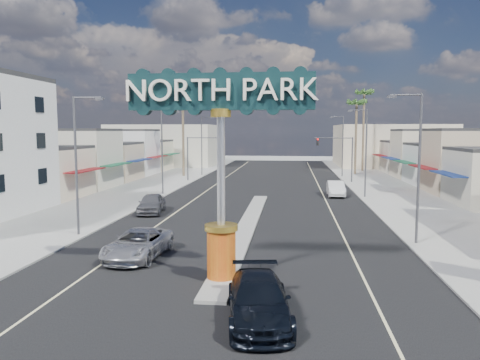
% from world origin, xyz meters
% --- Properties ---
extents(ground, '(160.00, 160.00, 0.00)m').
position_xyz_m(ground, '(0.00, 30.00, 0.00)').
color(ground, gray).
rests_on(ground, ground).
extents(road, '(20.00, 120.00, 0.01)m').
position_xyz_m(road, '(0.00, 30.00, 0.01)').
color(road, black).
rests_on(road, ground).
extents(median_island, '(1.30, 30.00, 0.16)m').
position_xyz_m(median_island, '(0.00, 14.00, 0.08)').
color(median_island, gray).
rests_on(median_island, ground).
extents(sidewalk_left, '(8.00, 120.00, 0.12)m').
position_xyz_m(sidewalk_left, '(-14.00, 30.00, 0.06)').
color(sidewalk_left, gray).
rests_on(sidewalk_left, ground).
extents(sidewalk_right, '(8.00, 120.00, 0.12)m').
position_xyz_m(sidewalk_right, '(14.00, 30.00, 0.06)').
color(sidewalk_right, gray).
rests_on(sidewalk_right, ground).
extents(storefront_row_left, '(12.00, 42.00, 6.00)m').
position_xyz_m(storefront_row_left, '(-24.00, 43.00, 3.00)').
color(storefront_row_left, beige).
rests_on(storefront_row_left, ground).
extents(storefront_row_right, '(12.00, 42.00, 6.00)m').
position_xyz_m(storefront_row_right, '(24.00, 43.00, 3.00)').
color(storefront_row_right, '#B7B29E').
rests_on(storefront_row_right, ground).
extents(backdrop_far_left, '(20.00, 20.00, 8.00)m').
position_xyz_m(backdrop_far_left, '(-22.00, 75.00, 4.00)').
color(backdrop_far_left, '#B7B29E').
rests_on(backdrop_far_left, ground).
extents(backdrop_far_right, '(20.00, 20.00, 8.00)m').
position_xyz_m(backdrop_far_right, '(22.00, 75.00, 4.00)').
color(backdrop_far_right, beige).
rests_on(backdrop_far_right, ground).
extents(gateway_sign, '(8.20, 1.50, 9.15)m').
position_xyz_m(gateway_sign, '(0.00, 1.98, 5.93)').
color(gateway_sign, red).
rests_on(gateway_sign, median_island).
extents(traffic_signal_left, '(5.09, 0.45, 6.00)m').
position_xyz_m(traffic_signal_left, '(-9.18, 43.99, 4.27)').
color(traffic_signal_left, '#47474C').
rests_on(traffic_signal_left, ground).
extents(traffic_signal_right, '(5.09, 0.45, 6.00)m').
position_xyz_m(traffic_signal_right, '(9.18, 43.99, 4.27)').
color(traffic_signal_right, '#47474C').
rests_on(traffic_signal_right, ground).
extents(streetlight_l_near, '(2.03, 0.22, 9.00)m').
position_xyz_m(streetlight_l_near, '(-10.43, 10.00, 5.07)').
color(streetlight_l_near, '#47474C').
rests_on(streetlight_l_near, ground).
extents(streetlight_l_mid, '(2.03, 0.22, 9.00)m').
position_xyz_m(streetlight_l_mid, '(-10.43, 30.00, 5.07)').
color(streetlight_l_mid, '#47474C').
rests_on(streetlight_l_mid, ground).
extents(streetlight_l_far, '(2.03, 0.22, 9.00)m').
position_xyz_m(streetlight_l_far, '(-10.43, 52.00, 5.07)').
color(streetlight_l_far, '#47474C').
rests_on(streetlight_l_far, ground).
extents(streetlight_r_near, '(2.03, 0.22, 9.00)m').
position_xyz_m(streetlight_r_near, '(10.43, 10.00, 5.07)').
color(streetlight_r_near, '#47474C').
rests_on(streetlight_r_near, ground).
extents(streetlight_r_mid, '(2.03, 0.22, 9.00)m').
position_xyz_m(streetlight_r_mid, '(10.43, 30.00, 5.07)').
color(streetlight_r_mid, '#47474C').
rests_on(streetlight_r_mid, ground).
extents(streetlight_r_far, '(2.03, 0.22, 9.00)m').
position_xyz_m(streetlight_r_far, '(10.43, 52.00, 5.07)').
color(streetlight_r_far, '#47474C').
rests_on(streetlight_r_far, ground).
extents(palm_left_far, '(2.60, 2.60, 13.10)m').
position_xyz_m(palm_left_far, '(-13.00, 50.00, 11.50)').
color(palm_left_far, brown).
rests_on(palm_left_far, ground).
extents(palm_right_mid, '(2.60, 2.60, 12.10)m').
position_xyz_m(palm_right_mid, '(13.00, 56.00, 10.60)').
color(palm_right_mid, brown).
rests_on(palm_right_mid, ground).
extents(palm_right_far, '(2.60, 2.60, 14.10)m').
position_xyz_m(palm_right_far, '(15.00, 62.00, 12.39)').
color(palm_right_far, brown).
rests_on(palm_right_far, ground).
extents(suv_left, '(2.90, 5.61, 1.51)m').
position_xyz_m(suv_left, '(-5.04, 5.37, 0.76)').
color(suv_left, silver).
rests_on(suv_left, ground).
extents(suv_right, '(2.88, 5.61, 1.56)m').
position_xyz_m(suv_right, '(2.00, -2.31, 0.78)').
color(suv_right, black).
rests_on(suv_right, ground).
extents(car_parked_left, '(2.50, 4.97, 1.62)m').
position_xyz_m(car_parked_left, '(-8.44, 18.88, 0.81)').
color(car_parked_left, slate).
rests_on(car_parked_left, ground).
extents(car_parked_right, '(1.71, 4.83, 1.59)m').
position_xyz_m(car_parked_right, '(7.76, 31.00, 0.79)').
color(car_parked_right, silver).
rests_on(car_parked_right, ground).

